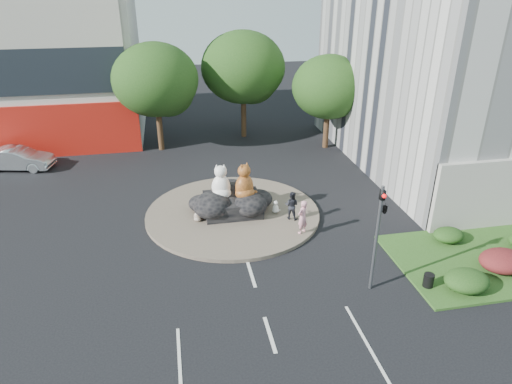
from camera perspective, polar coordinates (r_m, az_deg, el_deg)
ground at (r=18.51m, az=1.75°, el=-17.39°), size 120.00×120.00×0.00m
roundabout_island at (r=26.54m, az=-2.92°, el=-2.64°), size 10.00×10.00×0.20m
rock_plinth at (r=26.29m, az=-2.95°, el=-1.58°), size 3.20×2.60×0.90m
grass_verge at (r=25.45m, az=27.76°, el=-7.31°), size 10.00×6.00×0.12m
tree_left at (r=36.04m, az=-12.32°, el=13.15°), size 6.46×6.46×8.27m
tree_mid at (r=38.43m, az=-1.54°, el=14.92°), size 6.84×6.84×8.76m
tree_right at (r=36.31m, az=9.17°, el=12.49°), size 5.70×5.70×7.30m
hedge_near_green at (r=22.20m, az=24.86°, el=-10.03°), size 2.00×1.60×0.90m
hedge_red at (r=24.24m, az=28.47°, el=-7.58°), size 2.20×1.76×0.99m
hedge_back_green at (r=25.61m, az=22.94°, el=-4.97°), size 1.60×1.28×0.72m
traffic_light at (r=19.46m, az=15.42°, el=-2.97°), size 0.44×1.24×5.00m
street_lamp at (r=27.71m, az=24.94°, el=6.21°), size 2.34×0.22×8.06m
cat_white at (r=25.72m, az=-4.42°, el=1.38°), size 1.37×1.23×2.05m
cat_tabby at (r=25.60m, az=-1.47°, el=1.42°), size 1.67×1.62×2.13m
kitten_calico at (r=25.53m, az=-7.34°, el=-2.77°), size 0.57×0.53×0.80m
kitten_white at (r=26.21m, az=2.46°, el=-1.82°), size 0.60×0.61×0.77m
pedestrian_pink at (r=24.04m, az=5.83°, el=-3.12°), size 0.82×0.77×1.88m
pedestrian_dark at (r=25.42m, az=4.47°, el=-1.68°), size 1.01×0.95×1.65m
parked_car at (r=36.67m, az=-27.64°, el=3.72°), size 5.08×2.68×1.59m
litter_bin at (r=21.84m, az=20.76°, el=-10.27°), size 0.49×0.49×0.62m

